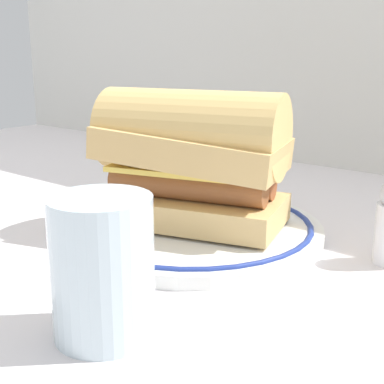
# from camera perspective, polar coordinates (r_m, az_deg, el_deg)

# --- Properties ---
(ground_plane) EXTENTS (1.50, 1.50, 0.00)m
(ground_plane) POSITION_cam_1_polar(r_m,az_deg,el_deg) (0.56, -2.13, -4.30)
(ground_plane) COLOR silver
(plate) EXTENTS (0.26, 0.26, 0.01)m
(plate) POSITION_cam_1_polar(r_m,az_deg,el_deg) (0.55, 0.00, -3.72)
(plate) COLOR white
(plate) RESTS_ON ground_plane
(sausage_sandwich) EXTENTS (0.20, 0.14, 0.13)m
(sausage_sandwich) POSITION_cam_1_polar(r_m,az_deg,el_deg) (0.53, 0.00, 3.74)
(sausage_sandwich) COLOR #E4B973
(sausage_sandwich) RESTS_ON plate
(drinking_glass) EXTENTS (0.07, 0.07, 0.09)m
(drinking_glass) POSITION_cam_1_polar(r_m,az_deg,el_deg) (0.36, -9.15, -8.60)
(drinking_glass) COLOR silver
(drinking_glass) RESTS_ON ground_plane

